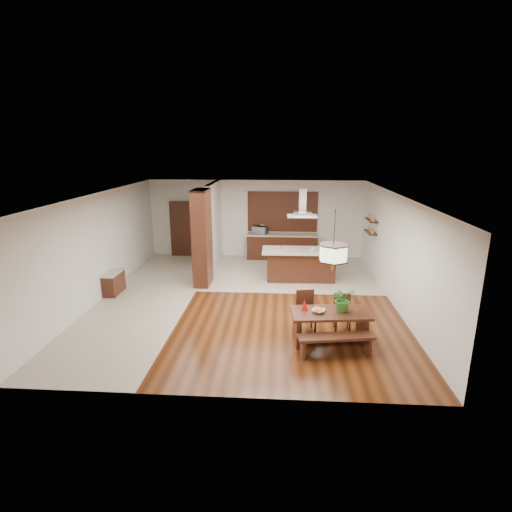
# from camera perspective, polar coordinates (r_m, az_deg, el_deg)

# --- Properties ---
(room_shell) EXTENTS (9.00, 9.04, 2.92)m
(room_shell) POSITION_cam_1_polar(r_m,az_deg,el_deg) (10.59, -1.62, 4.27)
(room_shell) COLOR #391A0A
(room_shell) RESTS_ON ground
(tile_hallway) EXTENTS (2.50, 9.00, 0.01)m
(tile_hallway) POSITION_cam_1_polar(r_m,az_deg,el_deg) (11.74, -15.10, -5.61)
(tile_hallway) COLOR beige
(tile_hallway) RESTS_ON ground
(tile_kitchen) EXTENTS (5.50, 4.00, 0.01)m
(tile_kitchen) POSITION_cam_1_polar(r_m,az_deg,el_deg) (13.49, 4.73, -2.33)
(tile_kitchen) COLOR beige
(tile_kitchen) RESTS_ON ground
(soffit_band) EXTENTS (8.00, 9.00, 0.02)m
(soffit_band) POSITION_cam_1_polar(r_m,az_deg,el_deg) (10.46, -1.66, 8.69)
(soffit_band) COLOR #3D230F
(soffit_band) RESTS_ON room_shell
(partition_pier) EXTENTS (0.45, 1.00, 2.90)m
(partition_pier) POSITION_cam_1_polar(r_m,az_deg,el_deg) (12.08, -7.70, 2.57)
(partition_pier) COLOR black
(partition_pier) RESTS_ON ground
(partition_stub) EXTENTS (0.18, 2.40, 2.90)m
(partition_stub) POSITION_cam_1_polar(r_m,az_deg,el_deg) (14.10, -6.05, 4.48)
(partition_stub) COLOR silver
(partition_stub) RESTS_ON ground
(hallway_console) EXTENTS (0.37, 0.88, 0.63)m
(hallway_console) POSITION_cam_1_polar(r_m,az_deg,el_deg) (12.19, -19.64, -3.65)
(hallway_console) COLOR black
(hallway_console) RESTS_ON ground
(hallway_doorway) EXTENTS (1.10, 0.20, 2.10)m
(hallway_doorway) POSITION_cam_1_polar(r_m,az_deg,el_deg) (15.50, -10.08, 3.82)
(hallway_doorway) COLOR black
(hallway_doorway) RESTS_ON ground
(rear_counter) EXTENTS (2.60, 0.62, 0.95)m
(rear_counter) POSITION_cam_1_polar(r_m,az_deg,el_deg) (14.99, 3.72, 1.38)
(rear_counter) COLOR black
(rear_counter) RESTS_ON ground
(kitchen_window) EXTENTS (2.60, 0.08, 1.50)m
(kitchen_window) POSITION_cam_1_polar(r_m,az_deg,el_deg) (14.99, 3.81, 6.35)
(kitchen_window) COLOR #935F2C
(kitchen_window) RESTS_ON room_shell
(shelf_lower) EXTENTS (0.26, 0.90, 0.04)m
(shelf_lower) POSITION_cam_1_polar(r_m,az_deg,el_deg) (13.54, 16.03, 3.29)
(shelf_lower) COLOR black
(shelf_lower) RESTS_ON room_shell
(shelf_upper) EXTENTS (0.26, 0.90, 0.04)m
(shelf_upper) POSITION_cam_1_polar(r_m,az_deg,el_deg) (13.46, 16.16, 4.95)
(shelf_upper) COLOR black
(shelf_upper) RESTS_ON room_shell
(dining_table) EXTENTS (1.74, 1.01, 0.69)m
(dining_table) POSITION_cam_1_polar(r_m,az_deg,el_deg) (8.83, 10.48, -8.93)
(dining_table) COLOR black
(dining_table) RESTS_ON ground
(dining_bench) EXTENTS (1.58, 0.59, 0.43)m
(dining_bench) POSITION_cam_1_polar(r_m,az_deg,el_deg) (8.44, 11.30, -12.40)
(dining_bench) COLOR black
(dining_bench) RESTS_ON ground
(dining_chair_left) EXTENTS (0.49, 0.49, 0.94)m
(dining_chair_left) POSITION_cam_1_polar(r_m,az_deg,el_deg) (9.22, 7.23, -7.95)
(dining_chair_left) COLOR black
(dining_chair_left) RESTS_ON ground
(dining_chair_right) EXTENTS (0.38, 0.38, 0.85)m
(dining_chair_right) POSITION_cam_1_polar(r_m,az_deg,el_deg) (9.42, 12.26, -8.01)
(dining_chair_right) COLOR black
(dining_chair_right) RESTS_ON ground
(pendant_lantern) EXTENTS (0.64, 0.64, 1.31)m
(pendant_lantern) POSITION_cam_1_polar(r_m,az_deg,el_deg) (8.28, 11.07, 2.09)
(pendant_lantern) COLOR #FFF8C3
(pendant_lantern) RESTS_ON room_shell
(foliage_plant) EXTENTS (0.62, 0.59, 0.55)m
(foliage_plant) POSITION_cam_1_polar(r_m,az_deg,el_deg) (8.77, 12.34, -6.00)
(foliage_plant) COLOR #2E6B23
(foliage_plant) RESTS_ON dining_table
(fruit_bowl) EXTENTS (0.36, 0.36, 0.07)m
(fruit_bowl) POSITION_cam_1_polar(r_m,az_deg,el_deg) (8.68, 8.89, -7.75)
(fruit_bowl) COLOR beige
(fruit_bowl) RESTS_ON dining_table
(napkin_cone) EXTENTS (0.18, 0.18, 0.24)m
(napkin_cone) POSITION_cam_1_polar(r_m,az_deg,el_deg) (8.72, 6.93, -6.94)
(napkin_cone) COLOR #B4120C
(napkin_cone) RESTS_ON dining_table
(gold_ornament) EXTENTS (0.08, 0.08, 0.11)m
(gold_ornament) POSITION_cam_1_polar(r_m,az_deg,el_deg) (8.78, 14.10, -7.63)
(gold_ornament) COLOR gold
(gold_ornament) RESTS_ON dining_table
(kitchen_island) EXTENTS (2.44, 1.10, 1.00)m
(kitchen_island) POSITION_cam_1_polar(r_m,az_deg,el_deg) (12.65, 6.39, -1.19)
(kitchen_island) COLOR black
(kitchen_island) RESTS_ON ground
(range_hood) EXTENTS (0.90, 0.55, 0.87)m
(range_hood) POSITION_cam_1_polar(r_m,az_deg,el_deg) (12.24, 6.67, 7.61)
(range_hood) COLOR silver
(range_hood) RESTS_ON room_shell
(island_cup) EXTENTS (0.13, 0.13, 0.10)m
(island_cup) POSITION_cam_1_polar(r_m,az_deg,el_deg) (12.43, 8.15, 1.01)
(island_cup) COLOR white
(island_cup) RESTS_ON kitchen_island
(microwave) EXTENTS (0.61, 0.52, 0.29)m
(microwave) POSITION_cam_1_polar(r_m,az_deg,el_deg) (14.89, 0.58, 3.76)
(microwave) COLOR silver
(microwave) RESTS_ON rear_counter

